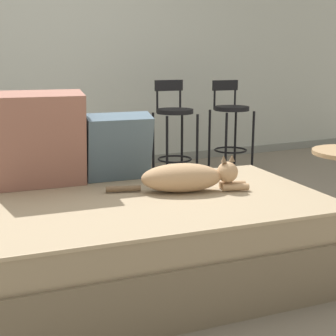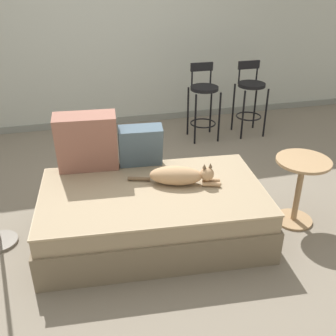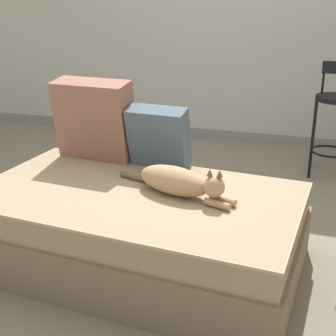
{
  "view_description": "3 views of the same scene",
  "coord_description": "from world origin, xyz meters",
  "px_view_note": "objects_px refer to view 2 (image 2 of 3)",
  "views": [
    {
      "loc": [
        -0.87,
        -2.44,
        1.09
      ],
      "look_at": [
        0.15,
        -0.3,
        0.55
      ],
      "focal_mm": 50.0,
      "sensor_mm": 36.0,
      "label": 1
    },
    {
      "loc": [
        -0.53,
        -2.97,
        2.0
      ],
      "look_at": [
        0.15,
        -0.3,
        0.55
      ],
      "focal_mm": 42.0,
      "sensor_mm": 36.0,
      "label": 2
    },
    {
      "loc": [
        0.86,
        -2.56,
        1.42
      ],
      "look_at": [
        0.15,
        -0.3,
        0.55
      ],
      "focal_mm": 50.0,
      "sensor_mm": 36.0,
      "label": 3
    }
  ],
  "objects_px": {
    "throw_pillow_corner": "(87,142)",
    "couch": "(153,212)",
    "side_table": "(300,182)",
    "bar_stool_near_window": "(204,98)",
    "throw_pillow_middle": "(141,146)",
    "bar_stool_by_doorway": "(250,94)",
    "cat": "(180,176)"
  },
  "relations": [
    {
      "from": "throw_pillow_corner",
      "to": "bar_stool_near_window",
      "type": "height_order",
      "value": "throw_pillow_corner"
    },
    {
      "from": "cat",
      "to": "bar_stool_by_doorway",
      "type": "xyz_separation_m",
      "value": [
        1.44,
        1.81,
        0.02
      ]
    },
    {
      "from": "couch",
      "to": "side_table",
      "type": "relative_size",
      "value": 3.1
    },
    {
      "from": "bar_stool_by_doorway",
      "to": "side_table",
      "type": "bearing_deg",
      "value": -102.72
    },
    {
      "from": "couch",
      "to": "cat",
      "type": "distance_m",
      "value": 0.37
    },
    {
      "from": "throw_pillow_corner",
      "to": "bar_stool_near_window",
      "type": "xyz_separation_m",
      "value": [
        1.49,
        1.39,
        -0.17
      ]
    },
    {
      "from": "throw_pillow_middle",
      "to": "bar_stool_near_window",
      "type": "xyz_separation_m",
      "value": [
        1.05,
        1.43,
        -0.1
      ]
    },
    {
      "from": "couch",
      "to": "throw_pillow_corner",
      "type": "height_order",
      "value": "throw_pillow_corner"
    },
    {
      "from": "cat",
      "to": "side_table",
      "type": "relative_size",
      "value": 1.21
    },
    {
      "from": "cat",
      "to": "bar_stool_by_doorway",
      "type": "distance_m",
      "value": 2.31
    },
    {
      "from": "couch",
      "to": "throw_pillow_corner",
      "type": "relative_size",
      "value": 3.58
    },
    {
      "from": "side_table",
      "to": "bar_stool_by_doorway",
      "type": "bearing_deg",
      "value": 77.28
    },
    {
      "from": "couch",
      "to": "bar_stool_near_window",
      "type": "distance_m",
      "value": 2.14
    },
    {
      "from": "couch",
      "to": "bar_stool_by_doorway",
      "type": "relative_size",
      "value": 2.01
    },
    {
      "from": "bar_stool_near_window",
      "to": "bar_stool_by_doorway",
      "type": "relative_size",
      "value": 1.01
    },
    {
      "from": "throw_pillow_corner",
      "to": "cat",
      "type": "distance_m",
      "value": 0.82
    },
    {
      "from": "side_table",
      "to": "bar_stool_near_window",
      "type": "bearing_deg",
      "value": 95.31
    },
    {
      "from": "couch",
      "to": "cat",
      "type": "xyz_separation_m",
      "value": [
        0.23,
        0.03,
        0.29
      ]
    },
    {
      "from": "throw_pillow_middle",
      "to": "side_table",
      "type": "distance_m",
      "value": 1.36
    },
    {
      "from": "side_table",
      "to": "throw_pillow_middle",
      "type": "bearing_deg",
      "value": 157.19
    },
    {
      "from": "throw_pillow_corner",
      "to": "bar_stool_by_doorway",
      "type": "distance_m",
      "value": 2.53
    },
    {
      "from": "couch",
      "to": "bar_stool_near_window",
      "type": "height_order",
      "value": "bar_stool_near_window"
    },
    {
      "from": "cat",
      "to": "side_table",
      "type": "bearing_deg",
      "value": -7.89
    },
    {
      "from": "side_table",
      "to": "couch",
      "type": "bearing_deg",
      "value": 175.17
    },
    {
      "from": "couch",
      "to": "side_table",
      "type": "distance_m",
      "value": 1.24
    },
    {
      "from": "couch",
      "to": "side_table",
      "type": "bearing_deg",
      "value": -4.83
    },
    {
      "from": "throw_pillow_middle",
      "to": "couch",
      "type": "bearing_deg",
      "value": -88.75
    },
    {
      "from": "throw_pillow_middle",
      "to": "cat",
      "type": "height_order",
      "value": "throw_pillow_middle"
    },
    {
      "from": "throw_pillow_middle",
      "to": "bar_stool_by_doorway",
      "type": "xyz_separation_m",
      "value": [
        1.67,
        1.43,
        -0.1
      ]
    },
    {
      "from": "throw_pillow_corner",
      "to": "couch",
      "type": "bearing_deg",
      "value": -45.34
    },
    {
      "from": "bar_stool_near_window",
      "to": "side_table",
      "type": "distance_m",
      "value": 1.96
    },
    {
      "from": "couch",
      "to": "bar_stool_near_window",
      "type": "bearing_deg",
      "value": 60.43
    }
  ]
}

